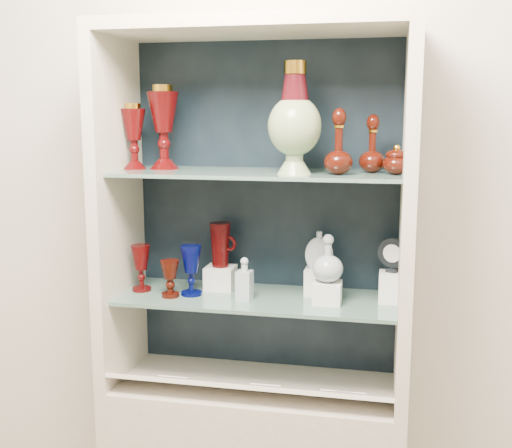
% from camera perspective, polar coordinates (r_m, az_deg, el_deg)
% --- Properties ---
extents(wall_back, '(3.50, 0.02, 2.80)m').
position_cam_1_polar(wall_back, '(2.29, 1.13, 3.39)').
color(wall_back, white).
rests_on(wall_back, ground).
extents(cabinet_back_panel, '(0.98, 0.02, 1.15)m').
position_cam_1_polar(cabinet_back_panel, '(2.27, 0.98, 1.43)').
color(cabinet_back_panel, black).
rests_on(cabinet_back_panel, cabinet_base).
extents(cabinet_side_left, '(0.04, 0.40, 1.15)m').
position_cam_1_polar(cabinet_side_left, '(2.23, -12.15, 1.07)').
color(cabinet_side_left, beige).
rests_on(cabinet_side_left, cabinet_base).
extents(cabinet_side_right, '(0.04, 0.40, 1.15)m').
position_cam_1_polar(cabinet_side_right, '(2.04, 13.29, 0.22)').
color(cabinet_side_right, beige).
rests_on(cabinet_side_right, cabinet_base).
extents(cabinet_top_cap, '(1.00, 0.40, 0.04)m').
position_cam_1_polar(cabinet_top_cap, '(2.08, 0.00, 17.11)').
color(cabinet_top_cap, beige).
rests_on(cabinet_top_cap, cabinet_side_left).
extents(shelf_lower, '(0.92, 0.34, 0.01)m').
position_cam_1_polar(shelf_lower, '(2.17, 0.11, -6.59)').
color(shelf_lower, slate).
rests_on(shelf_lower, cabinet_side_left).
extents(shelf_upper, '(0.92, 0.34, 0.01)m').
position_cam_1_polar(shelf_upper, '(2.09, 0.11, 4.53)').
color(shelf_upper, slate).
rests_on(shelf_upper, cabinet_side_left).
extents(label_ledge, '(0.92, 0.17, 0.09)m').
position_cam_1_polar(label_ledge, '(2.14, -0.62, -14.36)').
color(label_ledge, beige).
rests_on(label_ledge, cabinet_base).
extents(label_card_0, '(0.10, 0.06, 0.03)m').
position_cam_1_polar(label_card_0, '(2.10, 7.22, -14.53)').
color(label_card_0, white).
rests_on(label_card_0, label_ledge).
extents(label_card_1, '(0.10, 0.06, 0.03)m').
position_cam_1_polar(label_card_1, '(2.20, -7.14, -13.35)').
color(label_card_1, white).
rests_on(label_card_1, label_ledge).
extents(label_card_2, '(0.10, 0.06, 0.03)m').
position_cam_1_polar(label_card_2, '(2.12, 1.00, -14.12)').
color(label_card_2, white).
rests_on(label_card_2, label_ledge).
extents(label_card_3, '(0.10, 0.06, 0.03)m').
position_cam_1_polar(label_card_3, '(2.09, 8.35, -14.58)').
color(label_card_3, white).
rests_on(label_card_3, label_ledge).
extents(pedestal_lamp_left, '(0.09, 0.09, 0.22)m').
position_cam_1_polar(pedestal_lamp_left, '(2.22, -10.81, 7.66)').
color(pedestal_lamp_left, '#490708').
rests_on(pedestal_lamp_left, shelf_upper).
extents(pedestal_lamp_right, '(0.14, 0.14, 0.28)m').
position_cam_1_polar(pedestal_lamp_right, '(2.20, -8.22, 8.51)').
color(pedestal_lamp_right, '#490708').
rests_on(pedestal_lamp_right, shelf_upper).
extents(enamel_urn, '(0.22, 0.22, 0.34)m').
position_cam_1_polar(enamel_urn, '(2.00, 3.46, 9.37)').
color(enamel_urn, '#0E4224').
rests_on(enamel_urn, shelf_upper).
extents(ruby_decanter_a, '(0.11, 0.11, 0.23)m').
position_cam_1_polar(ruby_decanter_a, '(1.99, 7.37, 7.62)').
color(ruby_decanter_a, '#3B0E06').
rests_on(ruby_decanter_a, shelf_upper).
extents(ruby_decanter_b, '(0.11, 0.11, 0.19)m').
position_cam_1_polar(ruby_decanter_b, '(2.07, 10.31, 7.19)').
color(ruby_decanter_b, '#3B0E06').
rests_on(ruby_decanter_b, shelf_upper).
extents(lidded_bowl, '(0.10, 0.10, 0.09)m').
position_cam_1_polar(lidded_bowl, '(2.02, 12.37, 5.64)').
color(lidded_bowl, '#3B0E06').
rests_on(lidded_bowl, shelf_upper).
extents(cobalt_goblet, '(0.09, 0.09, 0.17)m').
position_cam_1_polar(cobalt_goblet, '(2.17, -5.78, -4.14)').
color(cobalt_goblet, '#000446').
rests_on(cobalt_goblet, shelf_lower).
extents(ruby_goblet_tall, '(0.07, 0.07, 0.16)m').
position_cam_1_polar(ruby_goblet_tall, '(2.25, -10.18, -3.87)').
color(ruby_goblet_tall, '#490708').
rests_on(ruby_goblet_tall, shelf_lower).
extents(ruby_goblet_small, '(0.07, 0.07, 0.12)m').
position_cam_1_polar(ruby_goblet_small, '(2.16, -7.65, -4.85)').
color(ruby_goblet_small, '#3B0E06').
rests_on(ruby_goblet_small, shelf_lower).
extents(riser_ruby_pitcher, '(0.10, 0.10, 0.08)m').
position_cam_1_polar(riser_ruby_pitcher, '(2.25, -3.17, -4.77)').
color(riser_ruby_pitcher, silver).
rests_on(riser_ruby_pitcher, shelf_lower).
extents(ruby_pitcher, '(0.13, 0.10, 0.15)m').
position_cam_1_polar(ruby_pitcher, '(2.22, -3.20, -1.85)').
color(ruby_pitcher, '#490708').
rests_on(ruby_pitcher, riser_ruby_pitcher).
extents(clear_square_bottle, '(0.05, 0.05, 0.14)m').
position_cam_1_polar(clear_square_bottle, '(2.11, -1.03, -4.89)').
color(clear_square_bottle, '#97A6AF').
rests_on(clear_square_bottle, shelf_lower).
extents(riser_flat_flask, '(0.09, 0.09, 0.09)m').
position_cam_1_polar(riser_flat_flask, '(2.19, 5.58, -5.10)').
color(riser_flat_flask, silver).
rests_on(riser_flat_flask, shelf_lower).
extents(flat_flask, '(0.10, 0.05, 0.13)m').
position_cam_1_polar(flat_flask, '(2.16, 5.63, -2.25)').
color(flat_flask, silver).
rests_on(flat_flask, riser_flat_flask).
extents(riser_clear_round_decanter, '(0.09, 0.09, 0.07)m').
position_cam_1_polar(riser_clear_round_decanter, '(2.10, 6.35, -6.07)').
color(riser_clear_round_decanter, silver).
rests_on(riser_clear_round_decanter, shelf_lower).
extents(clear_round_decanter, '(0.12, 0.12, 0.15)m').
position_cam_1_polar(clear_round_decanter, '(2.07, 6.41, -3.15)').
color(clear_round_decanter, '#97A6AF').
rests_on(clear_round_decanter, riser_clear_round_decanter).
extents(riser_cameo_medallion, '(0.08, 0.08, 0.10)m').
position_cam_1_polar(riser_cameo_medallion, '(2.14, 11.94, -5.51)').
color(riser_cameo_medallion, silver).
rests_on(riser_cameo_medallion, shelf_lower).
extents(cameo_medallion, '(0.10, 0.07, 0.12)m').
position_cam_1_polar(cameo_medallion, '(2.11, 12.05, -2.69)').
color(cameo_medallion, black).
rests_on(cameo_medallion, riser_cameo_medallion).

